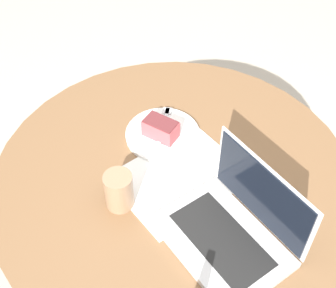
{
  "coord_description": "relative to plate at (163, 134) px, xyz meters",
  "views": [
    {
      "loc": [
        0.68,
        0.46,
        1.7
      ],
      "look_at": [
        -0.05,
        -0.05,
        0.74
      ],
      "focal_mm": 50.0,
      "sensor_mm": 36.0,
      "label": 1
    }
  ],
  "objects": [
    {
      "name": "cake_slice",
      "position": [
        0.01,
        0.0,
        0.03
      ],
      "size": [
        0.06,
        0.1,
        0.06
      ],
      "rotation": [
        0.0,
        0.0,
        4.77
      ],
      "color": "#B74C51",
      "rests_on": "plate"
    },
    {
      "name": "plate",
      "position": [
        0.0,
        0.0,
        0.0
      ],
      "size": [
        0.22,
        0.22,
        0.01
      ],
      "color": "white",
      "rests_on": "dining_table"
    },
    {
      "name": "fork",
      "position": [
        -0.03,
        -0.02,
        0.01
      ],
      "size": [
        0.16,
        0.09,
        0.0
      ],
      "rotation": [
        0.0,
        0.0,
        3.58
      ],
      "color": "silver",
      "rests_on": "plate"
    },
    {
      "name": "dining_table",
      "position": [
        0.1,
        0.11,
        -0.16
      ],
      "size": [
        1.0,
        1.0,
        0.7
      ],
      "color": "brown",
      "rests_on": "ground_plane"
    },
    {
      "name": "laptop",
      "position": [
        0.18,
        0.34,
        0.03
      ],
      "size": [
        0.32,
        0.37,
        0.21
      ],
      "rotation": [
        0.0,
        0.0,
        4.38
      ],
      "color": "silver",
      "rests_on": "dining_table"
    },
    {
      "name": "coffee_glass",
      "position": [
        0.26,
        0.05,
        0.05
      ],
      "size": [
        0.07,
        0.07,
        0.11
      ],
      "color": "#997556",
      "rests_on": "dining_table"
    },
    {
      "name": "paper_document",
      "position": [
        0.1,
        0.13,
        -0.0
      ],
      "size": [
        0.39,
        0.34,
        0.0
      ],
      "rotation": [
        0.0,
        0.0,
        -0.29
      ],
      "color": "white",
      "rests_on": "dining_table"
    },
    {
      "name": "ground_plane",
      "position": [
        0.1,
        0.11,
        -0.71
      ],
      "size": [
        12.0,
        12.0,
        0.0
      ],
      "primitive_type": "plane",
      "color": "#B7AD9E"
    }
  ]
}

